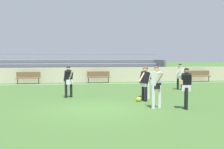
# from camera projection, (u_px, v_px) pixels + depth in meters

# --- Properties ---
(ground_plane) EXTENTS (160.00, 160.00, 0.00)m
(ground_plane) POSITION_uv_depth(u_px,v_px,m) (95.00, 109.00, 11.61)
(ground_plane) COLOR #477033
(field_line_sideline) EXTENTS (44.00, 0.12, 0.01)m
(field_line_sideline) POSITION_uv_depth(u_px,v_px,m) (84.00, 84.00, 21.96)
(field_line_sideline) COLOR white
(field_line_sideline) RESTS_ON ground
(sideline_wall) EXTENTS (48.00, 0.16, 1.20)m
(sideline_wall) POSITION_uv_depth(u_px,v_px,m) (83.00, 75.00, 23.29)
(sideline_wall) COLOR beige
(sideline_wall) RESTS_ON ground
(bleacher_stand) EXTENTS (16.05, 3.34, 2.35)m
(bleacher_stand) POSITION_uv_depth(u_px,v_px,m) (73.00, 69.00, 25.35)
(bleacher_stand) COLOR #9EA3AD
(bleacher_stand) RESTS_ON ground
(bench_centre_sideline) EXTENTS (1.80, 0.40, 0.90)m
(bench_centre_sideline) POSITION_uv_depth(u_px,v_px,m) (28.00, 77.00, 22.02)
(bench_centre_sideline) COLOR brown
(bench_centre_sideline) RESTS_ON ground
(bench_far_left) EXTENTS (1.80, 0.40, 0.90)m
(bench_far_left) POSITION_uv_depth(u_px,v_px,m) (199.00, 75.00, 23.94)
(bench_far_left) COLOR brown
(bench_far_left) RESTS_ON ground
(bench_near_bin) EXTENTS (1.80, 0.40, 0.90)m
(bench_near_bin) POSITION_uv_depth(u_px,v_px,m) (98.00, 76.00, 22.77)
(bench_near_bin) COLOR brown
(bench_near_bin) RESTS_ON ground
(player_dark_dropping_back) EXTENTS (0.68, 0.53, 1.62)m
(player_dark_dropping_back) POSITION_uv_depth(u_px,v_px,m) (145.00, 81.00, 13.55)
(player_dark_dropping_back) COLOR black
(player_dark_dropping_back) RESTS_ON ground
(player_white_wide_left) EXTENTS (0.74, 0.52, 1.62)m
(player_white_wide_left) POSITION_uv_depth(u_px,v_px,m) (146.00, 79.00, 14.59)
(player_white_wide_left) COLOR white
(player_white_wide_left) RESTS_ON ground
(player_dark_challenging) EXTENTS (0.60, 0.46, 1.66)m
(player_dark_challenging) POSITION_uv_depth(u_px,v_px,m) (186.00, 85.00, 11.54)
(player_dark_challenging) COLOR black
(player_dark_challenging) RESTS_ON ground
(player_dark_wide_right) EXTENTS (0.51, 0.69, 1.61)m
(player_dark_wide_right) POSITION_uv_depth(u_px,v_px,m) (69.00, 79.00, 14.75)
(player_dark_wide_right) COLOR black
(player_dark_wide_right) RESTS_ON ground
(player_white_pressing_high) EXTENTS (0.72, 0.49, 1.64)m
(player_white_pressing_high) POSITION_uv_depth(u_px,v_px,m) (180.00, 74.00, 18.14)
(player_white_pressing_high) COLOR black
(player_white_pressing_high) RESTS_ON ground
(player_white_deep_cover) EXTENTS (0.48, 0.71, 1.72)m
(player_white_deep_cover) POSITION_uv_depth(u_px,v_px,m) (157.00, 83.00, 11.75)
(player_white_deep_cover) COLOR white
(player_white_deep_cover) RESTS_ON ground
(soccer_ball) EXTENTS (0.22, 0.22, 0.22)m
(soccer_ball) POSITION_uv_depth(u_px,v_px,m) (139.00, 99.00, 13.50)
(soccer_ball) COLOR yellow
(soccer_ball) RESTS_ON ground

